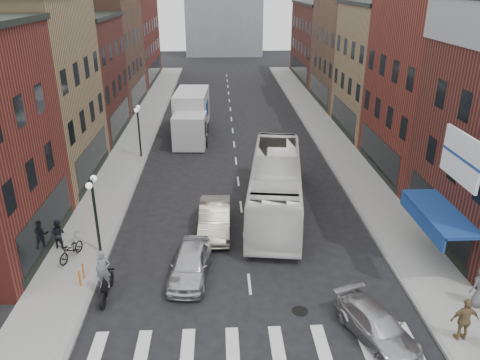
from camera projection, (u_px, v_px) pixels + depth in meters
The scene contains 28 objects.
ground at pixel (251, 298), 20.45m from camera, with size 160.00×160.00×0.00m, color black.
sidewalk_left at pixel (135, 141), 40.29m from camera, with size 3.00×74.00×0.15m, color gray.
sidewalk_right at pixel (330, 138), 41.02m from camera, with size 3.00×74.00×0.15m, color gray.
curb_left at pixel (153, 142), 40.38m from camera, with size 0.20×74.00×0.16m, color gray.
curb_right at pixel (313, 140), 40.98m from camera, with size 0.20×74.00×0.16m, color gray.
crosswalk_stripes at pixel (256, 347), 17.69m from camera, with size 12.00×2.20×0.01m, color silver.
bldg_left_mid_a at pixel (7, 92), 30.28m from camera, with size 10.30×10.20×12.30m.
bldg_left_mid_b at pixel (57, 78), 39.87m from camera, with size 10.30×10.20×10.30m.
bldg_left_far_a at pixel (88, 44), 49.40m from camera, with size 10.30×12.20×13.30m.
bldg_left_far_b at pixel (115, 39), 62.67m from camera, with size 10.30×16.20×11.30m.
bldg_right_mid_a at pixel (462, 73), 31.18m from camera, with size 10.30×10.20×14.30m.
bldg_right_mid_b at pixel (403, 70), 40.96m from camera, with size 10.30×10.20×11.30m.
bldg_right_far_a at pixel (367, 48), 50.88m from camera, with size 10.30×12.20×12.30m.
bldg_right_far_b at pixel (336, 42), 64.14m from camera, with size 10.30×16.20×10.30m.
awning_blue at pixel (436, 214), 22.11m from camera, with size 1.80×5.00×0.78m.
billboard_sign at pixel (463, 159), 18.88m from camera, with size 1.52×3.00×3.70m.
streetlamp_near at pixel (94, 202), 22.68m from camera, with size 0.32×1.22×4.11m.
streetlamp_far at pixel (138, 122), 35.55m from camera, with size 0.32×1.22×4.11m.
bike_rack at pixel (81, 275), 21.11m from camera, with size 0.08×0.68×0.80m.
box_truck at pixel (191, 116), 40.90m from camera, with size 3.07×9.03×3.87m.
motorcycle_rider at pixel (104, 276), 20.07m from camera, with size 0.66×2.28×2.32m.
transit_bus at pixel (276, 185), 27.68m from camera, with size 2.82×12.04×3.35m, color white.
sedan_left_near at pixel (190, 263), 21.63m from camera, with size 1.71×4.26×1.45m, color silver.
sedan_left_far at pixel (215, 218), 25.61m from camera, with size 1.66×4.77×1.57m, color #A8A089.
curb_car at pixel (377, 326), 17.90m from camera, with size 1.65×4.07×1.18m, color #B2B2B7.
parked_bicycle at pixel (71, 250), 22.90m from camera, with size 0.65×1.85×0.97m, color black.
ped_left_solo at pixel (58, 234), 23.78m from camera, with size 0.75×0.43×1.55m, color black.
ped_right_b at pixel (465, 320), 17.53m from camera, with size 1.06×0.53×1.81m, color olive.
Camera 1 is at (-1.26, -16.78, 12.73)m, focal length 35.00 mm.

